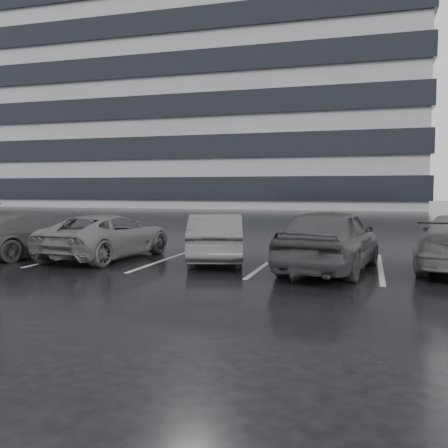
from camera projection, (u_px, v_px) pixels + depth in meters
ground at (218, 278)px, 10.74m from camera, size 160.00×160.00×0.00m
office_building at (161, 89)px, 61.86m from camera, size 61.00×26.00×29.00m
car_main at (330, 239)px, 11.61m from camera, size 2.44×4.63×1.50m
car_west_a at (216, 238)px, 13.17m from camera, size 2.33×4.04×1.26m
car_west_b at (108, 236)px, 13.88m from camera, size 2.44×4.55×1.21m
car_west_c at (34, 234)px, 14.36m from camera, size 3.02×4.62×1.24m
stall_stripes at (216, 261)px, 13.36m from camera, size 19.72×5.00×0.00m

